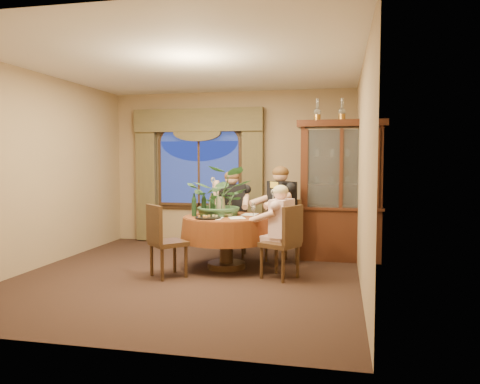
% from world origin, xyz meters
% --- Properties ---
extents(floor, '(5.00, 5.00, 0.00)m').
position_xyz_m(floor, '(0.00, 0.00, 0.00)').
color(floor, black).
rests_on(floor, ground).
extents(wall_back, '(4.50, 0.00, 4.50)m').
position_xyz_m(wall_back, '(0.00, 2.50, 1.40)').
color(wall_back, '#907757').
rests_on(wall_back, ground).
extents(wall_right, '(0.00, 5.00, 5.00)m').
position_xyz_m(wall_right, '(2.25, 0.00, 1.40)').
color(wall_right, '#907757').
rests_on(wall_right, ground).
extents(ceiling, '(5.00, 5.00, 0.00)m').
position_xyz_m(ceiling, '(0.00, 0.00, 2.80)').
color(ceiling, white).
rests_on(ceiling, wall_back).
extents(window, '(1.62, 0.10, 1.32)m').
position_xyz_m(window, '(-0.60, 2.43, 1.30)').
color(window, navy).
rests_on(window, wall_back).
extents(arched_transom, '(1.60, 0.06, 0.44)m').
position_xyz_m(arched_transom, '(-0.60, 2.43, 2.08)').
color(arched_transom, navy).
rests_on(arched_transom, wall_back).
extents(drapery_left, '(0.38, 0.14, 2.32)m').
position_xyz_m(drapery_left, '(-1.63, 2.38, 1.18)').
color(drapery_left, '#4B4229').
rests_on(drapery_left, floor).
extents(drapery_right, '(0.38, 0.14, 2.32)m').
position_xyz_m(drapery_right, '(0.43, 2.38, 1.18)').
color(drapery_right, '#4B4229').
rests_on(drapery_right, floor).
extents(swag_valance, '(2.45, 0.16, 0.42)m').
position_xyz_m(swag_valance, '(-0.60, 2.35, 2.28)').
color(swag_valance, '#4B4229').
rests_on(swag_valance, wall_back).
extents(dining_table, '(1.73, 1.73, 0.75)m').
position_xyz_m(dining_table, '(0.40, 0.52, 0.38)').
color(dining_table, maroon).
rests_on(dining_table, floor).
extents(china_cabinet, '(1.33, 0.53, 2.16)m').
position_xyz_m(china_cabinet, '(2.00, 1.44, 1.08)').
color(china_cabinet, '#33180F').
rests_on(china_cabinet, floor).
extents(oil_lamp_left, '(0.11, 0.11, 0.34)m').
position_xyz_m(oil_lamp_left, '(1.62, 1.44, 2.33)').
color(oil_lamp_left, '#A5722D').
rests_on(oil_lamp_left, china_cabinet).
extents(oil_lamp_center, '(0.11, 0.11, 0.34)m').
position_xyz_m(oil_lamp_center, '(2.00, 1.44, 2.33)').
color(oil_lamp_center, '#A5722D').
rests_on(oil_lamp_center, china_cabinet).
extents(oil_lamp_right, '(0.11, 0.11, 0.34)m').
position_xyz_m(oil_lamp_right, '(2.37, 1.44, 2.33)').
color(oil_lamp_right, '#A5722D').
rests_on(oil_lamp_right, china_cabinet).
extents(chair_right, '(0.57, 0.57, 0.96)m').
position_xyz_m(chair_right, '(1.22, 0.09, 0.48)').
color(chair_right, black).
rests_on(chair_right, floor).
extents(chair_back_right, '(0.58, 0.58, 0.96)m').
position_xyz_m(chair_back_right, '(1.13, 1.01, 0.48)').
color(chair_back_right, black).
rests_on(chair_back_right, floor).
extents(chair_back, '(0.46, 0.46, 0.96)m').
position_xyz_m(chair_back, '(0.30, 1.35, 0.48)').
color(chair_back, black).
rests_on(chair_back, floor).
extents(chair_front_left, '(0.59, 0.59, 0.96)m').
position_xyz_m(chair_front_left, '(-0.23, -0.14, 0.48)').
color(chair_front_left, black).
rests_on(chair_front_left, floor).
extents(person_pink, '(0.51, 0.54, 1.23)m').
position_xyz_m(person_pink, '(1.23, 0.26, 0.61)').
color(person_pink, beige).
rests_on(person_pink, floor).
extents(person_back, '(0.55, 0.52, 1.38)m').
position_xyz_m(person_back, '(0.29, 1.32, 0.69)').
color(person_back, black).
rests_on(person_back, floor).
extents(person_scarf, '(0.70, 0.71, 1.47)m').
position_xyz_m(person_scarf, '(1.12, 1.08, 0.73)').
color(person_scarf, black).
rests_on(person_scarf, floor).
extents(stoneware_vase, '(0.14, 0.14, 0.26)m').
position_xyz_m(stoneware_vase, '(0.28, 0.65, 0.88)').
color(stoneware_vase, '#9A8662').
rests_on(stoneware_vase, dining_table).
extents(centerpiece_plant, '(0.94, 1.04, 0.81)m').
position_xyz_m(centerpiece_plant, '(0.30, 0.64, 1.36)').
color(centerpiece_plant, '#365C35').
rests_on(centerpiece_plant, dining_table).
extents(olive_bowl, '(0.16, 0.16, 0.05)m').
position_xyz_m(olive_bowl, '(0.42, 0.45, 0.78)').
color(olive_bowl, '#4E552C').
rests_on(olive_bowl, dining_table).
extents(cheese_platter, '(0.36, 0.36, 0.02)m').
position_xyz_m(cheese_platter, '(0.22, 0.18, 0.76)').
color(cheese_platter, black).
rests_on(cheese_platter, dining_table).
extents(wine_bottle_0, '(0.07, 0.07, 0.33)m').
position_xyz_m(wine_bottle_0, '(-0.05, 0.41, 0.92)').
color(wine_bottle_0, black).
rests_on(wine_bottle_0, dining_table).
extents(wine_bottle_1, '(0.07, 0.07, 0.33)m').
position_xyz_m(wine_bottle_1, '(0.07, 0.48, 0.92)').
color(wine_bottle_1, black).
rests_on(wine_bottle_1, dining_table).
extents(wine_bottle_2, '(0.07, 0.07, 0.33)m').
position_xyz_m(wine_bottle_2, '(0.15, 0.60, 0.92)').
color(wine_bottle_2, tan).
rests_on(wine_bottle_2, dining_table).
extents(wine_bottle_3, '(0.07, 0.07, 0.33)m').
position_xyz_m(wine_bottle_3, '(0.21, 0.48, 0.92)').
color(wine_bottle_3, black).
rests_on(wine_bottle_3, dining_table).
extents(tasting_paper_0, '(0.31, 0.36, 0.00)m').
position_xyz_m(tasting_paper_0, '(0.58, 0.34, 0.75)').
color(tasting_paper_0, white).
rests_on(tasting_paper_0, dining_table).
extents(tasting_paper_1, '(0.22, 0.31, 0.00)m').
position_xyz_m(tasting_paper_1, '(0.69, 0.76, 0.75)').
color(tasting_paper_1, white).
rests_on(tasting_paper_1, dining_table).
extents(tasting_paper_2, '(0.22, 0.31, 0.00)m').
position_xyz_m(tasting_paper_2, '(0.30, 0.21, 0.75)').
color(tasting_paper_2, white).
rests_on(tasting_paper_2, dining_table).
extents(wine_glass_person_pink, '(0.07, 0.07, 0.18)m').
position_xyz_m(wine_glass_person_pink, '(0.81, 0.39, 0.84)').
color(wine_glass_person_pink, silver).
rests_on(wine_glass_person_pink, dining_table).
extents(wine_glass_person_back, '(0.07, 0.07, 0.18)m').
position_xyz_m(wine_glass_person_back, '(0.34, 0.95, 0.84)').
color(wine_glass_person_back, silver).
rests_on(wine_glass_person_back, dining_table).
extents(wine_glass_person_scarf, '(0.07, 0.07, 0.18)m').
position_xyz_m(wine_glass_person_scarf, '(0.74, 0.78, 0.84)').
color(wine_glass_person_scarf, silver).
rests_on(wine_glass_person_scarf, dining_table).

